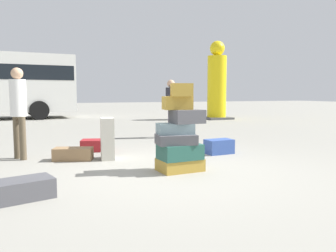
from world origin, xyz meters
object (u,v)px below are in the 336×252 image
at_px(suitcase_charcoal_foreground_near, 21,189).
at_px(suitcase_maroon_right_side, 93,145).
at_px(person_tourist_with_camera, 18,105).
at_px(yellow_dummy_statue, 217,85).
at_px(suitcase_cream_foreground_far, 107,138).
at_px(person_bearded_onlooker, 171,103).
at_px(suitcase_navy_left_side, 219,147).
at_px(suitcase_tower, 180,137).
at_px(suitcase_brown_behind_tower, 73,154).

distance_m(suitcase_charcoal_foreground_near, suitcase_maroon_right_side, 3.37).
relative_size(person_tourist_with_camera, yellow_dummy_statue, 0.46).
height_order(suitcase_charcoal_foreground_near, suitcase_cream_foreground_far, suitcase_cream_foreground_far).
xyz_separation_m(person_bearded_onlooker, yellow_dummy_statue, (4.64, 5.53, 0.69)).
bearing_deg(suitcase_cream_foreground_far, suitcase_charcoal_foreground_near, -116.63).
height_order(suitcase_charcoal_foreground_near, suitcase_navy_left_side, suitcase_navy_left_side).
bearing_deg(suitcase_tower, suitcase_charcoal_foreground_near, -163.84).
bearing_deg(suitcase_maroon_right_side, suitcase_tower, -50.29).
bearing_deg(person_bearded_onlooker, suitcase_navy_left_side, 9.54).
distance_m(suitcase_navy_left_side, yellow_dummy_statue, 9.67).
bearing_deg(person_tourist_with_camera, suitcase_cream_foreground_far, 38.21).
bearing_deg(yellow_dummy_statue, suitcase_charcoal_foreground_near, -129.75).
height_order(suitcase_cream_foreground_far, yellow_dummy_statue, yellow_dummy_statue).
relative_size(suitcase_tower, person_bearded_onlooker, 0.86).
relative_size(suitcase_tower, suitcase_navy_left_side, 2.51).
relative_size(suitcase_tower, suitcase_maroon_right_side, 2.76).
bearing_deg(suitcase_brown_behind_tower, yellow_dummy_statue, 64.94).
bearing_deg(suitcase_maroon_right_side, person_tourist_with_camera, -147.09).
xyz_separation_m(suitcase_cream_foreground_far, person_tourist_with_camera, (-1.56, 0.60, 0.64)).
distance_m(suitcase_brown_behind_tower, suitcase_navy_left_side, 2.94).
bearing_deg(person_tourist_with_camera, suitcase_brown_behind_tower, 32.80).
height_order(suitcase_charcoal_foreground_near, yellow_dummy_statue, yellow_dummy_statue).
bearing_deg(person_bearded_onlooker, suitcase_tower, -9.64).
height_order(suitcase_brown_behind_tower, suitcase_maroon_right_side, suitcase_maroon_right_side).
xyz_separation_m(suitcase_tower, suitcase_maroon_right_side, (-1.01, 2.41, -0.42)).
xyz_separation_m(suitcase_charcoal_foreground_near, suitcase_brown_behind_tower, (0.82, 2.21, -0.00)).
bearing_deg(suitcase_charcoal_foreground_near, suitcase_tower, 0.45).
bearing_deg(suitcase_navy_left_side, suitcase_cream_foreground_far, 168.77).
relative_size(suitcase_brown_behind_tower, suitcase_cream_foreground_far, 0.89).
bearing_deg(suitcase_maroon_right_side, suitcase_brown_behind_tower, -103.58).
distance_m(suitcase_charcoal_foreground_near, yellow_dummy_statue, 13.25).
bearing_deg(person_bearded_onlooker, suitcase_maroon_right_side, -48.03).
bearing_deg(suitcase_tower, person_tourist_with_camera, 141.04).
relative_size(suitcase_cream_foreground_far, person_tourist_with_camera, 0.46).
height_order(suitcase_tower, suitcase_maroon_right_side, suitcase_tower).
bearing_deg(suitcase_cream_foreground_far, yellow_dummy_statue, 57.45).
bearing_deg(suitcase_maroon_right_side, suitcase_navy_left_side, -11.55).
distance_m(suitcase_brown_behind_tower, yellow_dummy_statue, 11.07).
bearing_deg(yellow_dummy_statue, suitcase_tower, -122.72).
bearing_deg(yellow_dummy_statue, person_bearded_onlooker, -129.96).
relative_size(suitcase_maroon_right_side, suitcase_navy_left_side, 0.91).
xyz_separation_m(person_tourist_with_camera, yellow_dummy_statue, (8.52, 7.45, 0.63)).
distance_m(suitcase_brown_behind_tower, suitcase_cream_foreground_far, 0.70).
bearing_deg(yellow_dummy_statue, suitcase_brown_behind_tower, -133.82).
xyz_separation_m(suitcase_navy_left_side, person_bearded_onlooker, (0.04, 2.79, 0.83)).
bearing_deg(suitcase_charcoal_foreground_near, suitcase_maroon_right_side, 50.81).
bearing_deg(suitcase_cream_foreground_far, suitcase_maroon_right_side, 104.45).
relative_size(suitcase_brown_behind_tower, suitcase_navy_left_side, 1.26).
distance_m(suitcase_tower, suitcase_brown_behind_tower, 2.20).
bearing_deg(suitcase_navy_left_side, person_tourist_with_camera, 162.93).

